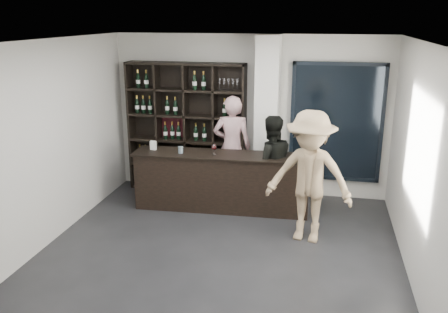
% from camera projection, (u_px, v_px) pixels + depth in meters
% --- Properties ---
extents(floor, '(5.00, 5.50, 0.01)m').
position_uv_depth(floor, '(216.00, 259.00, 6.49)').
color(floor, black).
rests_on(floor, ground).
extents(wine_shelf, '(2.20, 0.35, 2.40)m').
position_uv_depth(wine_shelf, '(187.00, 128.00, 8.78)').
color(wine_shelf, black).
rests_on(wine_shelf, floor).
extents(structural_column, '(0.40, 0.40, 2.90)m').
position_uv_depth(structural_column, '(267.00, 119.00, 8.32)').
color(structural_column, silver).
rests_on(structural_column, floor).
extents(glass_panel, '(1.60, 0.08, 2.10)m').
position_uv_depth(glass_panel, '(336.00, 123.00, 8.30)').
color(glass_panel, black).
rests_on(glass_panel, floor).
extents(tasting_counter, '(3.00, 0.63, 0.98)m').
position_uv_depth(tasting_counter, '(222.00, 182.00, 8.05)').
color(tasting_counter, black).
rests_on(tasting_counter, floor).
extents(taster_pink, '(0.74, 0.54, 1.87)m').
position_uv_depth(taster_pink, '(232.00, 147.00, 8.52)').
color(taster_pink, '#CF9FA1').
rests_on(taster_pink, floor).
extents(taster_black, '(0.98, 0.87, 1.65)m').
position_uv_depth(taster_black, '(270.00, 164.00, 7.89)').
color(taster_black, black).
rests_on(taster_black, floor).
extents(customer, '(1.36, 0.92, 1.95)m').
position_uv_depth(customer, '(309.00, 177.00, 6.81)').
color(customer, '#907758').
rests_on(customer, floor).
extents(wine_glass, '(0.10, 0.10, 0.20)m').
position_uv_depth(wine_glass, '(214.00, 149.00, 7.84)').
color(wine_glass, white).
rests_on(wine_glass, tasting_counter).
extents(spit_cup, '(0.11, 0.11, 0.11)m').
position_uv_depth(spit_cup, '(181.00, 150.00, 7.94)').
color(spit_cup, silver).
rests_on(spit_cup, tasting_counter).
extents(napkin_stack, '(0.12, 0.12, 0.02)m').
position_uv_depth(napkin_stack, '(273.00, 157.00, 7.71)').
color(napkin_stack, white).
rests_on(napkin_stack, tasting_counter).
extents(card_stand, '(0.11, 0.07, 0.16)m').
position_uv_depth(card_stand, '(153.00, 145.00, 8.13)').
color(card_stand, white).
rests_on(card_stand, tasting_counter).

